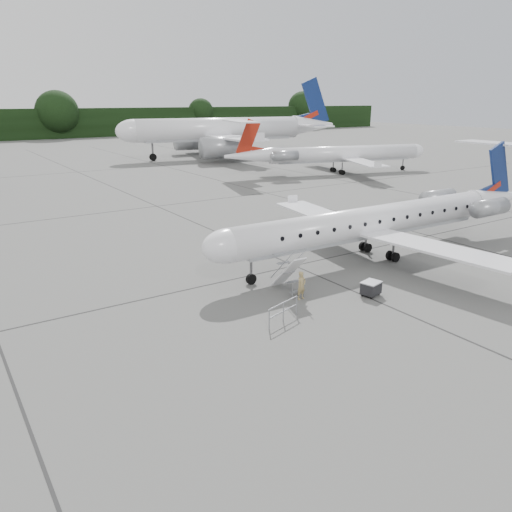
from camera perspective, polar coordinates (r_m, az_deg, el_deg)
ground at (r=31.29m, az=15.95°, el=-2.63°), size 320.00×320.00×0.00m
treeline at (r=150.63m, az=-25.63°, el=13.40°), size 260.00×4.00×8.00m
main_regional_jet at (r=34.10m, az=13.05°, el=5.50°), size 28.43×20.79×7.17m
airstair at (r=27.92m, az=3.68°, el=-1.96°), size 0.90×2.22×2.25m
passenger at (r=27.10m, az=5.22°, el=-3.37°), size 0.63×0.46×1.58m
safety_railing at (r=24.45m, az=3.14°, el=-6.43°), size 2.13×0.69×1.00m
baggage_cart at (r=28.30m, az=13.01°, el=-3.61°), size 1.16×1.02×0.87m
bg_narrowbody at (r=94.65m, az=-4.25°, el=15.48°), size 43.97×34.71×14.33m
bg_regional_right at (r=75.28m, az=10.18°, el=12.27°), size 34.46×28.65×7.82m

